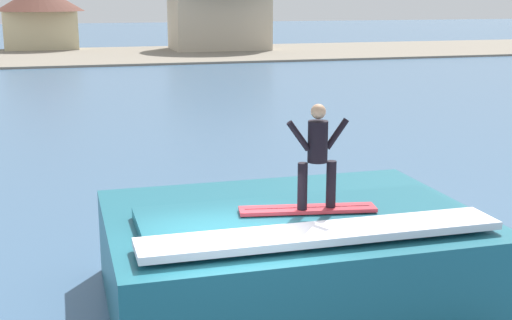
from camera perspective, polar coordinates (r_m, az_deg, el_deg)
The scene contains 7 objects.
wave_crest at distance 12.18m, azimuth 2.91°, elevation -7.80°, with size 6.23×4.65×1.81m.
surfboard at distance 11.41m, azimuth 4.23°, elevation -4.02°, with size 2.27×0.77×0.06m.
surfer at distance 11.13m, azimuth 5.05°, elevation 0.73°, with size 1.04×0.32×1.70m.
shoreline_bank at distance 62.90m, azimuth -13.68°, elevation 8.25°, with size 120.00×18.20×0.17m.
car_far_shore at distance 66.52m, azimuth -1.95°, elevation 9.61°, with size 3.82×2.05×1.86m.
house_gabled_white at distance 67.90m, azimuth -3.08°, elevation 12.76°, with size 11.05×11.05×7.81m.
house_small_cottage at distance 71.60m, azimuth -17.19°, elevation 11.46°, with size 8.37×8.37×6.20m.
Camera 1 is at (-2.27, -9.31, 5.24)m, focal length 49.00 mm.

